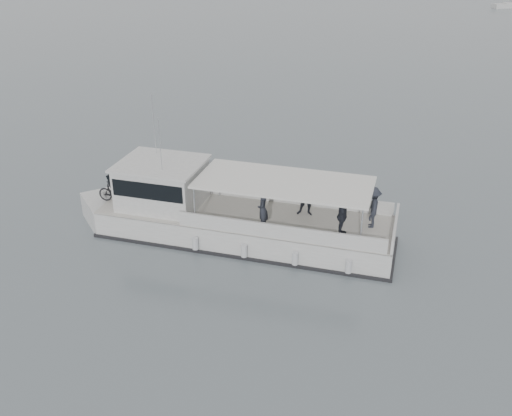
# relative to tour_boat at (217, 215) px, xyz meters

# --- Properties ---
(ground) EXTENTS (1400.00, 1400.00, 0.00)m
(ground) POSITION_rel_tour_boat_xyz_m (-2.87, 2.75, -1.02)
(ground) COLOR #515B60
(ground) RESTS_ON ground
(tour_boat) EXTENTS (14.93, 4.12, 6.24)m
(tour_boat) POSITION_rel_tour_boat_xyz_m (0.00, 0.00, 0.00)
(tour_boat) COLOR silver
(tour_boat) RESTS_ON ground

